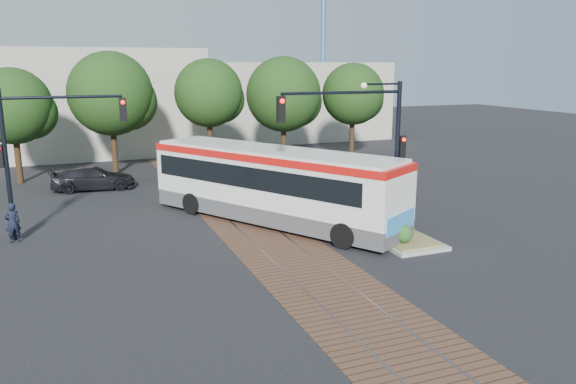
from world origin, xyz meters
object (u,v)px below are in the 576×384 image
object	(u,v)px
signal_pole_main	(371,135)
officer	(13,223)
traffic_island	(389,227)
parked_car	(93,178)
signal_pole_left	(36,142)
city_bus	(272,182)

from	to	relation	value
signal_pole_main	officer	bearing A→B (deg)	161.60
signal_pole_main	traffic_island	bearing A→B (deg)	-5.36
traffic_island	parked_car	world-z (taller)	parked_car
signal_pole_left	parked_car	world-z (taller)	signal_pole_left
city_bus	parked_car	xyz separation A→B (m)	(-7.03, 9.91, -1.18)
officer	parked_car	bearing A→B (deg)	-131.41
signal_pole_left	officer	xyz separation A→B (m)	(-1.12, -0.37, -3.07)
traffic_island	officer	xyz separation A→B (m)	(-14.30, 4.53, 0.47)
signal_pole_left	officer	bearing A→B (deg)	-161.85
parked_car	signal_pole_main	bearing A→B (deg)	-140.12
signal_pole_main	parked_car	distance (m)	16.97
city_bus	traffic_island	bearing A→B (deg)	-73.32
signal_pole_left	officer	distance (m)	3.28
traffic_island	signal_pole_main	distance (m)	3.95
city_bus	traffic_island	size ratio (longest dim) A/B	2.28
city_bus	signal_pole_left	size ratio (longest dim) A/B	1.97
city_bus	signal_pole_main	distance (m)	5.03
traffic_island	signal_pole_main	bearing A→B (deg)	174.64
signal_pole_left	city_bus	bearing A→B (deg)	-8.54
city_bus	signal_pole_left	distance (m)	9.66
officer	signal_pole_left	bearing A→B (deg)	177.81
signal_pole_left	traffic_island	bearing A→B (deg)	-20.36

